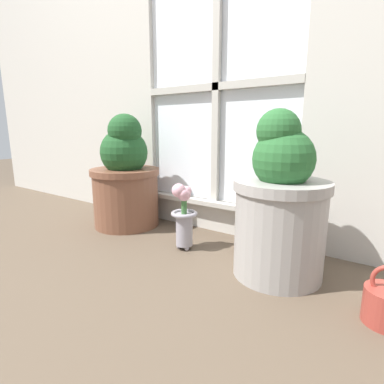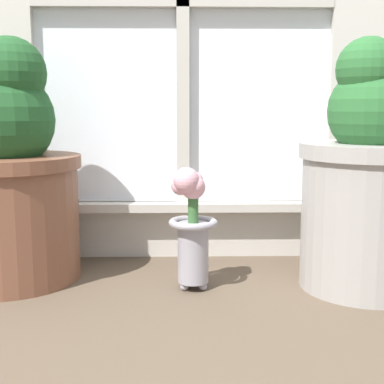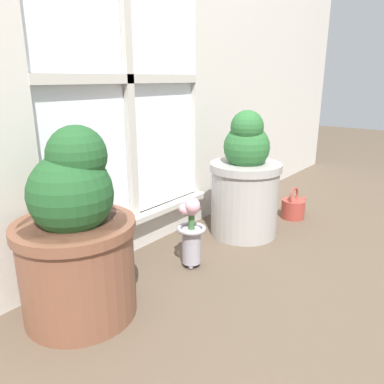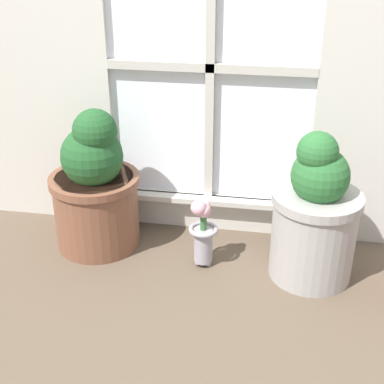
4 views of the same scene
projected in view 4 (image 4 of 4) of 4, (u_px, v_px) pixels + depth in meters
ground_plane at (190, 292)px, 2.02m from camera, size 10.00×10.00×0.00m
potted_plant_left at (95, 189)px, 2.21m from camera, size 0.37×0.37×0.61m
potted_plant_right at (315, 217)px, 2.01m from camera, size 0.34×0.34×0.60m
flower_vase at (202, 229)px, 2.11m from camera, size 0.12×0.12×0.30m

